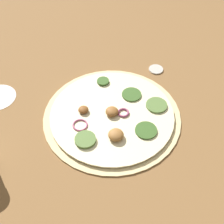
{
  "coord_description": "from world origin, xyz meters",
  "views": [
    {
      "loc": [
        0.22,
        0.45,
        0.58
      ],
      "look_at": [
        0.0,
        0.0,
        0.02
      ],
      "focal_mm": 50.0,
      "sensor_mm": 36.0,
      "label": 1
    }
  ],
  "objects": [
    {
      "name": "ground_plane",
      "position": [
        0.0,
        0.0,
        0.0
      ],
      "size": [
        3.0,
        3.0,
        0.0
      ],
      "primitive_type": "plane",
      "color": "brown"
    },
    {
      "name": "pizza",
      "position": [
        -0.0,
        0.0,
        0.01
      ],
      "size": [
        0.34,
        0.34,
        0.03
      ],
      "color": "beige",
      "rests_on": "ground_plane"
    },
    {
      "name": "loose_cap",
      "position": [
        -0.19,
        -0.1,
        0.0
      ],
      "size": [
        0.04,
        0.04,
        0.01
      ],
      "color": "beige",
      "rests_on": "ground_plane"
    }
  ]
}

